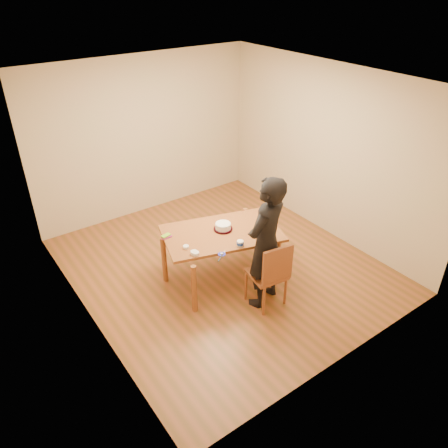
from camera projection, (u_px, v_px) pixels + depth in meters
room_shell at (208, 175)px, 6.07m from camera, size 4.00×4.50×2.70m
dining_table at (222, 233)px, 5.92m from camera, size 1.77×1.34×0.04m
dining_chair at (266, 274)px, 5.60m from camera, size 0.49×0.49×0.04m
cake_plate at (223, 229)px, 5.96m from camera, size 0.26×0.26×0.02m
cake at (223, 226)px, 5.94m from camera, size 0.22×0.22×0.07m
frosting_dome at (223, 223)px, 5.91m from camera, size 0.21×0.21×0.03m
frosting_tub at (240, 243)px, 5.60m from camera, size 0.08×0.08×0.08m
frosting_lid at (222, 254)px, 5.45m from camera, size 0.10×0.10×0.01m
frosting_dollop at (222, 253)px, 5.44m from camera, size 0.04×0.04×0.02m
ramekin_green at (196, 253)px, 5.44m from camera, size 0.08×0.08×0.04m
ramekin_yellow at (186, 247)px, 5.57m from camera, size 0.07×0.07×0.04m
ramekin_multi at (194, 253)px, 5.45m from camera, size 0.09×0.09×0.04m
candy_box_pink at (166, 237)px, 5.79m from camera, size 0.14×0.07×0.02m
candy_box_green at (166, 236)px, 5.78m from camera, size 0.13×0.08×0.02m
spatula at (221, 258)px, 5.39m from camera, size 0.16×0.11×0.01m
person at (266, 243)px, 5.40m from camera, size 0.76×0.62×1.80m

